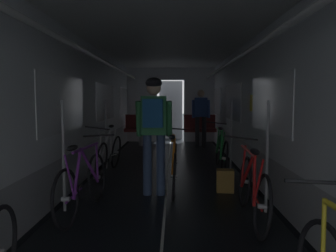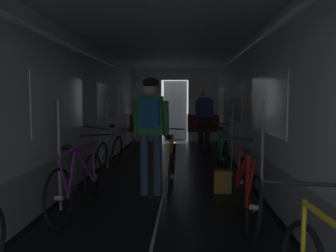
{
  "view_description": "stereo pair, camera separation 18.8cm",
  "coord_description": "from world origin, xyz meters",
  "views": [
    {
      "loc": [
        0.12,
        -1.98,
        1.42
      ],
      "look_at": [
        0.0,
        4.36,
        0.9
      ],
      "focal_mm": 35.38,
      "sensor_mm": 36.0,
      "label": 1
    },
    {
      "loc": [
        0.3,
        -1.97,
        1.42
      ],
      "look_at": [
        0.0,
        4.36,
        0.9
      ],
      "focal_mm": 35.38,
      "sensor_mm": 36.0,
      "label": 2
    }
  ],
  "objects": [
    {
      "name": "bench_seat_far_left",
      "position": [
        -0.9,
        8.07,
        0.57
      ],
      "size": [
        0.98,
        0.51,
        0.95
      ],
      "color": "gray",
      "rests_on": "ground"
    },
    {
      "name": "bicycle_green",
      "position": [
        1.05,
        4.53,
        0.38
      ],
      "size": [
        0.44,
        1.69,
        0.95
      ],
      "color": "black",
      "rests_on": "ground"
    },
    {
      "name": "bicycle_red",
      "position": [
        1.02,
        1.81,
        0.38
      ],
      "size": [
        0.44,
        1.69,
        0.95
      ],
      "color": "black",
      "rests_on": "ground"
    },
    {
      "name": "backpack_on_floor",
      "position": [
        0.9,
        3.02,
        0.17
      ],
      "size": [
        0.28,
        0.22,
        0.34
      ],
      "primitive_type": "cube",
      "rotation": [
        0.0,
        0.0,
        -0.09
      ],
      "color": "olive",
      "rests_on": "ground"
    },
    {
      "name": "person_standing_near_bench",
      "position": [
        0.9,
        7.7,
        0.98
      ],
      "size": [
        0.53,
        0.23,
        1.69
      ],
      "color": "#2D2D33",
      "rests_on": "ground"
    },
    {
      "name": "bicycle_white",
      "position": [
        -1.12,
        4.23,
        0.38
      ],
      "size": [
        0.45,
        1.69,
        0.95
      ],
      "color": "black",
      "rests_on": "ground"
    },
    {
      "name": "person_cyclist_aisle",
      "position": [
        -0.18,
        2.81,
        1.07
      ],
      "size": [
        0.53,
        0.39,
        1.73
      ],
      "color": "#384C75",
      "rests_on": "ground"
    },
    {
      "name": "bicycle_purple",
      "position": [
        -1.0,
        2.01,
        0.38
      ],
      "size": [
        0.44,
        1.69,
        0.95
      ],
      "color": "black",
      "rests_on": "ground"
    },
    {
      "name": "bench_seat_far_right",
      "position": [
        0.9,
        8.07,
        0.57
      ],
      "size": [
        0.98,
        0.51,
        0.95
      ],
      "color": "gray",
      "rests_on": "ground"
    },
    {
      "name": "train_car_shell",
      "position": [
        -0.0,
        3.6,
        1.7
      ],
      "size": [
        3.14,
        12.34,
        2.57
      ],
      "color": "black",
      "rests_on": "ground"
    },
    {
      "name": "bicycle_orange_in_aisle",
      "position": [
        0.12,
        3.08,
        0.38
      ],
      "size": [
        0.44,
        1.69,
        0.94
      ],
      "color": "black",
      "rests_on": "ground"
    }
  ]
}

